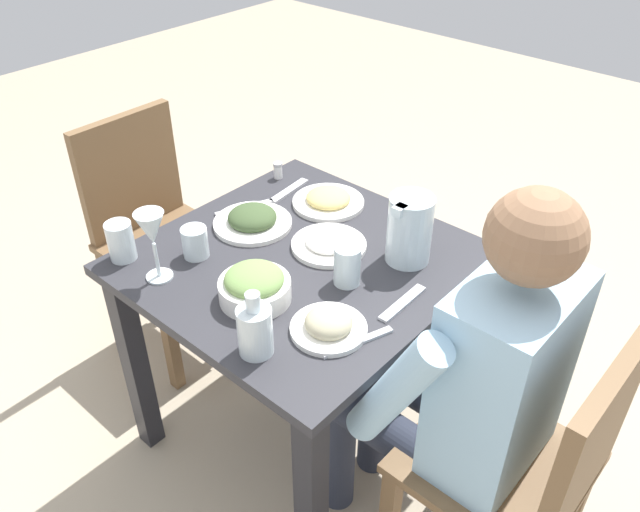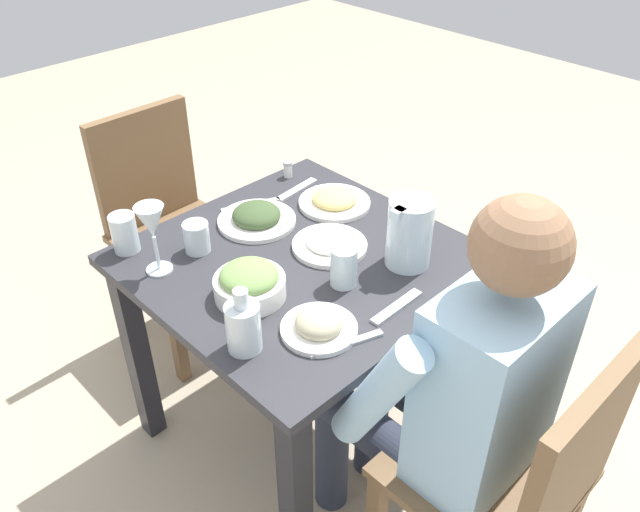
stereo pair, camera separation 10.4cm
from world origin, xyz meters
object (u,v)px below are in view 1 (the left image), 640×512
water_glass_far_left (195,242)px  plate_beans (329,325)px  chair_far (154,225)px  salad_bowl (255,286)px  water_pitcher (410,229)px  plate_fries (328,200)px  salt_shaker (278,170)px  plate_dolmas (252,220)px  chair_near (531,468)px  oil_carafe (255,332)px  dining_table (302,296)px  diner_near (461,379)px  water_glass_near_left (121,241)px  water_glass_near_right (346,266)px  plate_yoghurt (329,243)px  wine_glass (152,232)px

water_glass_far_left → plate_beans: bearing=-89.0°
chair_far → salad_bowl: chair_far is taller
water_pitcher → plate_fries: water_pitcher is taller
water_pitcher → plate_fries: (0.07, 0.35, -0.08)m
salad_bowl → salt_shaker: 0.62m
plate_beans → plate_dolmas: same height
chair_near → oil_carafe: (-0.30, 0.57, 0.27)m
dining_table → salad_bowl: 0.27m
chair_near → diner_near: bearing=90.0°
plate_beans → water_glass_near_left: water_glass_near_left is taller
plate_fries → water_glass_near_right: water_glass_near_right is taller
plate_beans → chair_far: bearing=79.0°
dining_table → water_glass_near_left: bearing=131.6°
water_glass_far_left → salad_bowl: bearing=-95.2°
plate_fries → salt_shaker: 0.23m
chair_near → plate_dolmas: chair_near is taller
chair_far → water_pitcher: bearing=-80.0°
oil_carafe → water_pitcher: bearing=-5.3°
dining_table → plate_yoghurt: (0.09, -0.02, 0.15)m
chair_near → salt_shaker: chair_near is taller
water_glass_near_left → salt_shaker: bearing=0.2°
dining_table → water_pitcher: bearing=-49.1°
oil_carafe → plate_fries: bearing=26.8°
plate_fries → water_glass_near_right: size_ratio=2.03×
plate_fries → water_glass_near_left: size_ratio=2.00×
water_pitcher → salad_bowl: size_ratio=1.06×
water_glass_far_left → oil_carafe: 0.42m
salad_bowl → plate_dolmas: 0.34m
plate_dolmas → chair_near: bearing=-93.4°
wine_glass → plate_fries: bearing=-8.8°
plate_beans → chair_near: bearing=-74.0°
diner_near → plate_yoghurt: bearing=76.8°
chair_near → plate_beans: (-0.14, 0.49, 0.24)m
plate_yoghurt → water_glass_near_right: (-0.09, -0.14, 0.04)m
wine_glass → oil_carafe: wine_glass is taller
plate_yoghurt → plate_fries: plate_fries is taller
wine_glass → salt_shaker: (0.59, 0.14, -0.11)m
plate_yoghurt → plate_fries: 0.23m
plate_fries → plate_yoghurt: bearing=-138.7°
chair_near → wine_glass: size_ratio=4.49×
chair_far → plate_fries: size_ratio=4.01×
water_glass_near_right → oil_carafe: bearing=-178.6°
plate_fries → dining_table: bearing=-153.8°
water_pitcher → wine_glass: bearing=138.8°
diner_near → water_glass_near_right: diner_near is taller
water_glass_far_left → salt_shaker: (0.46, 0.14, -0.02)m
plate_yoghurt → water_glass_near_right: size_ratio=1.93×
water_pitcher → plate_beans: bearing=-175.1°
plate_fries → water_glass_near_right: (-0.26, -0.29, 0.04)m
diner_near → water_pitcher: 0.42m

